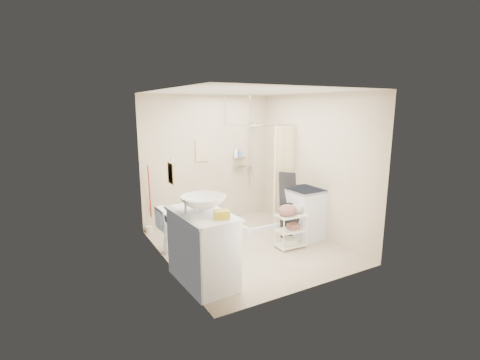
% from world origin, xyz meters
% --- Properties ---
extents(floor, '(3.20, 3.20, 0.00)m').
position_xyz_m(floor, '(0.00, 0.00, 0.00)').
color(floor, '#C3B192').
rests_on(floor, ground).
extents(ceiling, '(2.80, 3.20, 0.04)m').
position_xyz_m(ceiling, '(0.00, 0.00, 2.60)').
color(ceiling, silver).
rests_on(ceiling, ground).
extents(wall_back, '(2.80, 0.04, 2.60)m').
position_xyz_m(wall_back, '(0.00, 1.60, 1.30)').
color(wall_back, beige).
rests_on(wall_back, ground).
extents(wall_front, '(2.80, 0.04, 2.60)m').
position_xyz_m(wall_front, '(0.00, -1.60, 1.30)').
color(wall_front, beige).
rests_on(wall_front, ground).
extents(wall_left, '(0.04, 3.20, 2.60)m').
position_xyz_m(wall_left, '(-1.40, 0.00, 1.30)').
color(wall_left, beige).
rests_on(wall_left, ground).
extents(wall_right, '(0.04, 3.20, 2.60)m').
position_xyz_m(wall_right, '(1.40, 0.00, 1.30)').
color(wall_right, beige).
rests_on(wall_right, ground).
extents(vanity, '(0.69, 1.16, 0.99)m').
position_xyz_m(vanity, '(-1.16, -0.73, 0.49)').
color(vanity, white).
rests_on(vanity, ground).
extents(sink, '(0.66, 0.66, 0.21)m').
position_xyz_m(sink, '(-1.12, -0.69, 1.09)').
color(sink, white).
rests_on(sink, vanity).
extents(counter_basket, '(0.22, 0.19, 0.10)m').
position_xyz_m(counter_basket, '(-1.04, -1.09, 1.04)').
color(counter_basket, gold).
rests_on(counter_basket, vanity).
extents(floor_basket, '(0.30, 0.25, 0.15)m').
position_xyz_m(floor_basket, '(-1.04, -1.06, 0.07)').
color(floor_basket, yellow).
rests_on(floor_basket, ground).
extents(toilet, '(0.78, 0.47, 0.77)m').
position_xyz_m(toilet, '(-1.04, 0.43, 0.39)').
color(toilet, white).
rests_on(toilet, ground).
extents(mop, '(0.16, 0.16, 1.32)m').
position_xyz_m(mop, '(-1.31, 1.51, 0.66)').
color(mop, '#A2291C').
rests_on(mop, ground).
extents(potted_plant_a, '(0.20, 0.17, 0.31)m').
position_xyz_m(potted_plant_a, '(-0.21, 1.41, 0.15)').
color(potted_plant_a, brown).
rests_on(potted_plant_a, ground).
extents(potted_plant_b, '(0.17, 0.15, 0.29)m').
position_xyz_m(potted_plant_b, '(0.15, 1.41, 0.15)').
color(potted_plant_b, brown).
rests_on(potted_plant_b, ground).
extents(hanging_towel, '(0.28, 0.03, 0.42)m').
position_xyz_m(hanging_towel, '(-0.15, 1.58, 1.50)').
color(hanging_towel, '#C6B790').
rests_on(hanging_towel, wall_back).
extents(towel_ring, '(0.04, 0.22, 0.34)m').
position_xyz_m(towel_ring, '(-1.38, -0.20, 1.47)').
color(towel_ring, '#E2C883').
rests_on(towel_ring, wall_left).
extents(tp_holder, '(0.08, 0.12, 0.14)m').
position_xyz_m(tp_holder, '(-1.36, 0.05, 0.72)').
color(tp_holder, white).
rests_on(tp_holder, wall_left).
extents(shower, '(1.10, 1.10, 2.10)m').
position_xyz_m(shower, '(0.85, 1.05, 1.05)').
color(shower, white).
rests_on(shower, ground).
extents(shampoo_bottle_a, '(0.09, 0.09, 0.22)m').
position_xyz_m(shampoo_bottle_a, '(0.59, 1.51, 1.43)').
color(shampoo_bottle_a, white).
rests_on(shampoo_bottle_a, shower).
extents(shampoo_bottle_b, '(0.08, 0.08, 0.15)m').
position_xyz_m(shampoo_bottle_b, '(0.69, 1.53, 1.40)').
color(shampoo_bottle_b, '#4B6AB0').
rests_on(shampoo_bottle_b, shower).
extents(washing_machine, '(0.65, 0.67, 0.91)m').
position_xyz_m(washing_machine, '(1.14, -0.09, 0.46)').
color(washing_machine, silver).
rests_on(washing_machine, ground).
extents(laundry_rack, '(0.52, 0.32, 0.70)m').
position_xyz_m(laundry_rack, '(0.62, -0.37, 0.35)').
color(laundry_rack, white).
rests_on(laundry_rack, ground).
extents(ironing_board, '(0.36, 0.13, 1.24)m').
position_xyz_m(ironing_board, '(0.86, 0.04, 0.62)').
color(ironing_board, black).
rests_on(ironing_board, ground).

